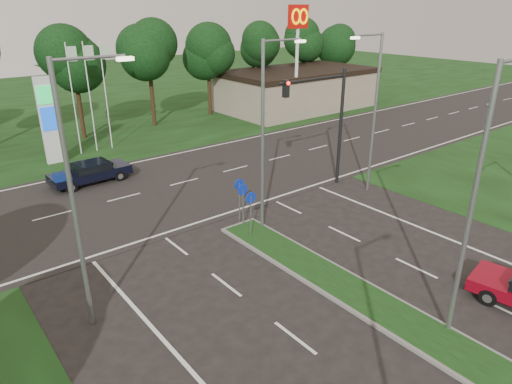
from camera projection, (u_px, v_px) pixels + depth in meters
verge_far at (34, 106)px, 50.55m from camera, size 160.00×50.00×0.02m
cross_road at (170, 186)px, 28.12m from camera, size 160.00×12.00×0.02m
median_kerb at (495, 375)px, 13.62m from camera, size 2.00×26.00×0.12m
commercial_building at (297, 89)px, 48.73m from camera, size 16.00×9.00×4.00m
streetlight_median_near at (478, 193)px, 13.75m from camera, size 2.53×0.22×9.00m
streetlight_median_far at (266, 128)px, 20.98m from camera, size 2.53×0.22×9.00m
streetlight_left_far at (77, 187)px, 14.17m from camera, size 2.53×0.22×9.00m
streetlight_right_far at (373, 106)px, 25.48m from camera, size 2.53×0.22×9.00m
traffic_signal at (327, 112)px, 26.16m from camera, size 5.10×0.42×7.00m
median_signs at (244, 198)px, 21.97m from camera, size 1.16×1.76×2.38m
gas_pylon at (54, 117)px, 31.27m from camera, size 5.80×1.26×8.00m
mcdonalds_sign at (298, 33)px, 41.24m from camera, size 2.20×0.47×10.40m
treeline_far at (70, 52)px, 37.12m from camera, size 6.00×6.00×9.90m
navy_sedan at (90, 172)px, 28.37m from camera, size 4.81×2.11×1.31m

